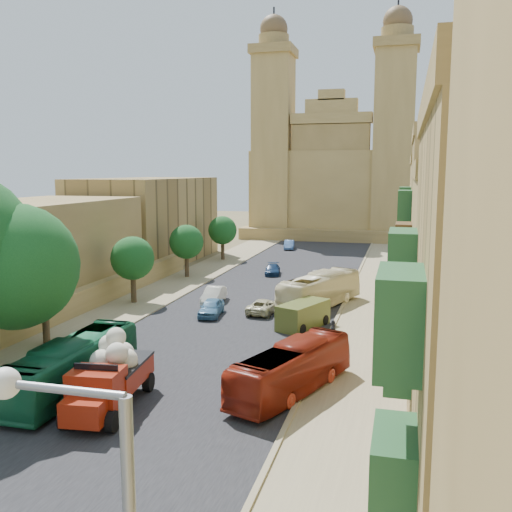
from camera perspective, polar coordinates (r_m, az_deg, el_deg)
The scene contains 29 objects.
ground at distance 24.21m, azimuth -16.64°, elevation -18.50°, with size 260.00×260.00×0.00m, color brown.
road_surface at distance 50.82m, azimuth 1.14°, elevation -3.81°, with size 14.00×140.00×0.01m, color black.
sidewalk_east at distance 49.53m, azimuth 11.92°, elevation -4.32°, with size 5.00×140.00×0.01m, color #8C7E5C.
sidewalk_west at distance 53.79m, azimuth -8.76°, elevation -3.22°, with size 5.00×140.00×0.01m, color #8C7E5C.
kerb_east at distance 49.69m, azimuth 9.04°, elevation -4.14°, with size 0.25×140.00×0.12m, color #8C7E5C.
kerb_west at distance 52.85m, azimuth -6.27°, elevation -3.32°, with size 0.25×140.00×0.12m, color #8C7E5C.
townhouse_b at distance 30.06m, azimuth 22.79°, elevation -2.11°, with size 9.00×14.00×14.90m.
townhouse_c at distance 43.68m, azimuth 20.37°, elevation 2.80°, with size 9.00×14.00×17.40m.
townhouse_d at distance 57.64m, azimuth 18.98°, elevation 3.38°, with size 9.00×14.00×15.90m.
west_wall at distance 46.31m, azimuth -17.14°, elevation -4.28°, with size 1.00×40.00×1.80m, color olive.
west_building_mid at distance 69.20m, azimuth -10.73°, elevation 3.51°, with size 10.00×22.00×10.00m, color #A08248.
church at distance 97.59m, azimuth 7.90°, elevation 7.65°, with size 28.00×22.50×36.30m.
street_tree_a at distance 37.86m, azimuth -20.46°, elevation -2.87°, with size 3.62×3.62×5.57m.
street_tree_b at distance 48.00m, azimuth -12.24°, elevation -0.24°, with size 3.60×3.60×5.53m.
street_tree_c at distance 58.86m, azimuth -6.98°, elevation 1.39°, with size 3.51×3.51×5.40m.
street_tree_d at distance 70.08m, azimuth -3.37°, elevation 2.57°, with size 3.50×3.50×5.38m.
red_truck at distance 27.44m, azimuth -14.47°, elevation -11.52°, with size 3.03×6.36×3.59m.
olive_pickup at distance 40.11m, azimuth 4.73°, elevation -5.92°, with size 3.39×4.71×1.78m.
bus_green_north at distance 30.03m, azimuth -17.82°, elevation -10.39°, with size 2.24×9.59×2.67m, color #17623C.
bus_red_east at distance 28.56m, azimuth 3.62°, elevation -11.20°, with size 2.06×8.81×2.45m, color maroon.
bus_cream_east at distance 46.12m, azimuth 6.43°, elevation -3.41°, with size 2.30×9.81×2.73m, color beige.
car_blue_a at distance 43.27m, azimuth -4.50°, elevation -5.16°, with size 1.52×3.77×1.28m, color teal.
car_white_a at distance 47.55m, azimuth -4.24°, elevation -3.90°, with size 1.37×3.91×1.29m, color silver.
car_cream at distance 44.00m, azimuth 0.79°, elevation -5.02°, with size 1.83×3.98×1.11m, color #C3BC92.
car_dkblue at distance 60.15m, azimuth 1.67°, elevation -1.36°, with size 1.51×3.71×1.08m, color navy.
car_white_b at distance 57.27m, azimuth 6.12°, elevation -1.88°, with size 1.35×3.36×1.14m, color silver.
car_blue_b at distance 79.76m, azimuth 3.33°, elevation 1.13°, with size 1.31×3.76×1.24m, color #4E77B8.
pedestrian_a at distance 34.02m, azimuth 7.20°, elevation -8.69°, with size 0.61×0.40×1.66m, color #252226.
pedestrian_c at distance 36.43m, azimuth 7.72°, elevation -7.58°, with size 0.94×0.39×1.60m, color #2E2F35.
Camera 1 is at (11.57, -18.28, 10.85)m, focal length 40.00 mm.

